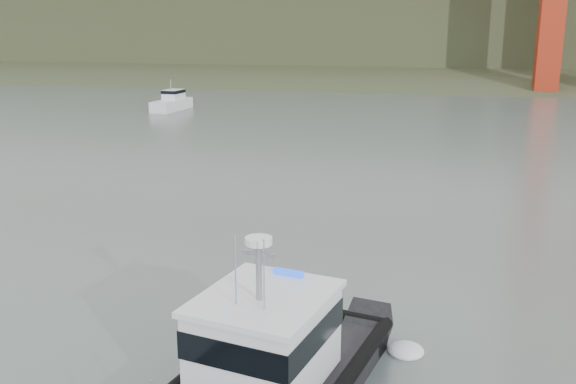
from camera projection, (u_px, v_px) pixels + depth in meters
name	position (u px, v px, depth m)	size (l,w,h in m)	color
ground	(262.00, 338.00, 18.69)	(400.00, 400.00, 0.00)	#45524D
headlands	(422.00, 35.00, 135.12)	(500.00, 105.36, 27.12)	#323E23
patrol_boat	(260.00, 375.00, 14.53)	(5.21, 9.90, 4.57)	black
motorboat	(172.00, 102.00, 69.29)	(2.52, 6.31, 3.40)	silver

